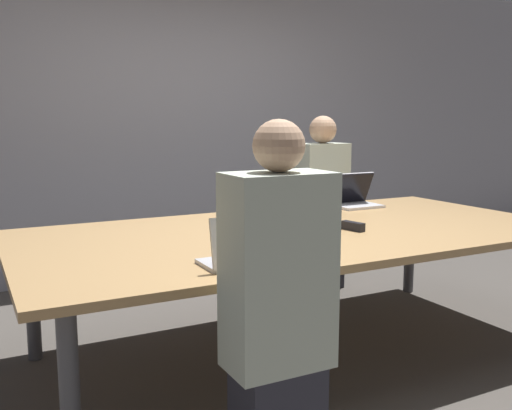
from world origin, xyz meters
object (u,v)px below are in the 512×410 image
laptop_far_center (263,202)px  person_far_right (322,205)px  bottle_near_left (275,228)px  laptop_far_right (354,197)px  person_near_left (278,310)px  laptop_near_left (243,251)px  stapler (353,226)px  cup_near_left (290,246)px  cup_far_center (232,211)px

laptop_far_center → person_far_right: (0.80, 0.46, -0.14)m
bottle_near_left → person_far_right: bearing=49.2°
bottle_near_left → laptop_far_right: size_ratio=0.78×
laptop_far_right → person_far_right: size_ratio=0.24×
laptop_far_center → bottle_near_left: size_ratio=1.25×
person_near_left → person_far_right: size_ratio=0.98×
laptop_near_left → stapler: 1.03m
cup_near_left → bottle_near_left: bottle_near_left is taller
person_far_right → stapler: person_far_right is taller
person_near_left → person_far_right: 2.59m
person_near_left → bottle_near_left: 0.68m
cup_near_left → person_far_right: size_ratio=0.06×
laptop_far_center → cup_far_center: 0.24m
laptop_far_center → person_near_left: person_near_left is taller
laptop_near_left → laptop_far_right: bearing=-141.7°
person_near_left → laptop_far_right: (1.54, 1.57, 0.15)m
cup_far_center → laptop_far_right: size_ratio=0.25×
person_near_left → stapler: (0.97, 0.83, 0.10)m
person_near_left → cup_near_left: size_ratio=15.21×
person_far_right → cup_far_center: bearing=-155.1°
person_near_left → laptop_far_center: bearing=-116.3°
bottle_near_left → laptop_far_right: (1.23, 0.99, -0.04)m
laptop_far_center → laptop_near_left: bearing=-121.7°
stapler → cup_near_left: bearing=-162.6°
cup_near_left → stapler: size_ratio=0.59×
bottle_near_left → person_far_right: (1.28, 1.48, -0.17)m
person_near_left → stapler: bearing=-139.7°
laptop_near_left → bottle_near_left: size_ratio=1.29×
person_near_left → cup_near_left: person_near_left is taller
cup_far_center → laptop_far_right: (0.99, -0.00, 0.03)m
person_near_left → cup_near_left: 0.57m
laptop_far_right → cup_far_center: bearing=179.8°
bottle_near_left → laptop_near_left: bearing=-144.3°
cup_near_left → bottle_near_left: size_ratio=0.34×
laptop_near_left → person_near_left: bearing=83.7°
laptop_far_right → stapler: bearing=-127.4°
bottle_near_left → stapler: size_ratio=1.72×
person_near_left → person_far_right: bearing=-127.7°
laptop_far_center → cup_near_left: size_ratio=3.64×
laptop_far_center → cup_far_center: bearing=-175.3°
cup_near_left → laptop_far_right: size_ratio=0.27×
laptop_far_center → laptop_far_right: 0.75m
laptop_near_left → laptop_far_center: bearing=-121.7°
cup_far_center → laptop_far_center: bearing=4.7°
laptop_far_right → bottle_near_left: bearing=-141.2°
cup_near_left → bottle_near_left: bearing=97.8°
laptop_near_left → laptop_far_right: size_ratio=1.01×
bottle_near_left → person_far_right: person_far_right is taller
cup_near_left → stapler: bearing=29.7°
bottle_near_left → cup_far_center: bearing=76.6°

